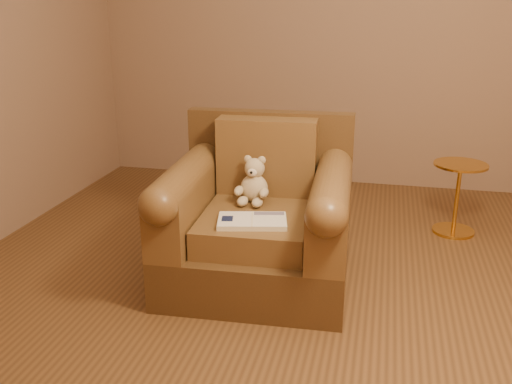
# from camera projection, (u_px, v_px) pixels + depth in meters

# --- Properties ---
(floor) EXTENTS (4.00, 4.00, 0.00)m
(floor) POSITION_uv_depth(u_px,v_px,m) (299.00, 291.00, 3.07)
(floor) COLOR brown
(floor) RESTS_ON ground
(armchair) EXTENTS (1.01, 0.97, 0.87)m
(armchair) POSITION_uv_depth(u_px,v_px,m) (259.00, 221.00, 3.13)
(armchair) COLOR #4D3319
(armchair) RESTS_ON floor
(teddy_bear) EXTENTS (0.19, 0.21, 0.26)m
(teddy_bear) POSITION_uv_depth(u_px,v_px,m) (254.00, 185.00, 3.15)
(teddy_bear) COLOR #C3AE88
(teddy_bear) RESTS_ON armchair
(guidebook) EXTENTS (0.38, 0.28, 0.03)m
(guidebook) POSITION_uv_depth(u_px,v_px,m) (252.00, 221.00, 2.87)
(guidebook) COLOR beige
(guidebook) RESTS_ON armchair
(side_table) EXTENTS (0.34, 0.34, 0.48)m
(side_table) POSITION_uv_depth(u_px,v_px,m) (457.00, 196.00, 3.76)
(side_table) COLOR gold
(side_table) RESTS_ON floor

